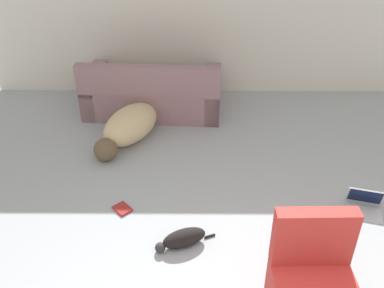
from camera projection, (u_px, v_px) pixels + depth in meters
name	position (u px, v px, depth m)	size (l,w,h in m)	color
wall_back	(219.00, 6.00, 6.08)	(6.84, 0.06, 2.63)	beige
couch	(153.00, 94.00, 6.06)	(1.95, 1.05, 0.83)	gray
dog	(129.00, 126.00, 5.41)	(0.88, 1.32, 0.43)	tan
cat	(183.00, 239.00, 3.94)	(0.57, 0.32, 0.17)	black
laptop_open	(364.00, 203.00, 4.37)	(0.42, 0.39, 0.23)	#B7B7BC
book_red	(122.00, 209.00, 4.39)	(0.23, 0.23, 0.02)	maroon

